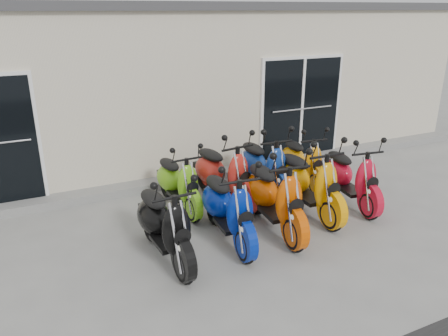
{
  "coord_description": "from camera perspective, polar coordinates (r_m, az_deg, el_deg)",
  "views": [
    {
      "loc": [
        -2.92,
        -5.53,
        3.24
      ],
      "look_at": [
        0.0,
        0.6,
        0.75
      ],
      "focal_mm": 35.0,
      "sensor_mm": 36.0,
      "label": 1
    }
  ],
  "objects": [
    {
      "name": "building",
      "position": [
        11.24,
        -10.36,
        11.44
      ],
      "size": [
        14.0,
        6.0,
        3.2
      ],
      "primitive_type": "cube",
      "color": "beige",
      "rests_on": "ground"
    },
    {
      "name": "scooter_back_blue",
      "position": [
        7.87,
        5.19,
        1.2
      ],
      "size": [
        0.75,
        1.9,
        1.39
      ],
      "primitive_type": null,
      "rotation": [
        0.0,
        0.0,
        -0.04
      ],
      "color": "navy",
      "rests_on": "ground"
    },
    {
      "name": "scooter_front_black",
      "position": [
        5.86,
        -7.9,
        -6.06
      ],
      "size": [
        0.76,
        1.86,
        1.35
      ],
      "primitive_type": null,
      "rotation": [
        0.0,
        0.0,
        0.05
      ],
      "color": "black",
      "rests_on": "ground"
    },
    {
      "name": "roof_cap",
      "position": [
        11.12,
        -10.93,
        20.02
      ],
      "size": [
        14.2,
        6.2,
        0.16
      ],
      "primitive_type": "cube",
      "color": "#3F3F42",
      "rests_on": "building"
    },
    {
      "name": "scooter_front_red",
      "position": [
        7.77,
        16.28,
        -0.1
      ],
      "size": [
        0.91,
        1.86,
        1.32
      ],
      "primitive_type": null,
      "rotation": [
        0.0,
        0.0,
        -0.15
      ],
      "color": "red",
      "rests_on": "ground"
    },
    {
      "name": "scooter_front_orange_b",
      "position": [
        7.22,
        10.98,
        -0.72
      ],
      "size": [
        0.75,
        1.95,
        1.43
      ],
      "primitive_type": null,
      "rotation": [
        0.0,
        0.0,
        -0.02
      ],
      "color": "orange",
      "rests_on": "ground"
    },
    {
      "name": "scooter_back_yellow",
      "position": [
        8.47,
        10.24,
        1.78
      ],
      "size": [
        0.81,
        1.74,
        1.24
      ],
      "primitive_type": null,
      "rotation": [
        0.0,
        0.0,
        -0.12
      ],
      "color": "orange",
      "rests_on": "ground"
    },
    {
      "name": "scooter_front_orange_a",
      "position": [
        6.59,
        6.57,
        -2.46
      ],
      "size": [
        0.88,
        2.01,
        1.44
      ],
      "primitive_type": null,
      "rotation": [
        0.0,
        0.0,
        -0.09
      ],
      "color": "#CE4A02",
      "rests_on": "ground"
    },
    {
      "name": "door_left",
      "position": [
        7.95,
        -26.68,
        3.55
      ],
      "size": [
        1.07,
        0.08,
        2.22
      ],
      "primitive_type": "cube",
      "color": "black",
      "rests_on": "front_step"
    },
    {
      "name": "ground",
      "position": [
        7.04,
        2.12,
        -7.27
      ],
      "size": [
        80.0,
        80.0,
        0.0
      ],
      "primitive_type": "plane",
      "color": "gray",
      "rests_on": "ground"
    },
    {
      "name": "door_right",
      "position": [
        9.68,
        10.04,
        8.04
      ],
      "size": [
        2.02,
        0.08,
        2.22
      ],
      "primitive_type": "cube",
      "color": "black",
      "rests_on": "front_step"
    },
    {
      "name": "scooter_back_green",
      "position": [
        7.34,
        -6.07,
        -0.86
      ],
      "size": [
        0.72,
        1.72,
        1.25
      ],
      "primitive_type": null,
      "rotation": [
        0.0,
        0.0,
        0.06
      ],
      "color": "#69B517",
      "rests_on": "ground"
    },
    {
      "name": "front_step",
      "position": [
        8.69,
        -4.04,
        -1.27
      ],
      "size": [
        14.0,
        0.4,
        0.15
      ],
      "primitive_type": "cube",
      "color": "gray",
      "rests_on": "ground"
    },
    {
      "name": "scooter_back_red",
      "position": [
        7.51,
        -0.13,
        0.35
      ],
      "size": [
        0.94,
        1.97,
        1.4
      ],
      "primitive_type": null,
      "rotation": [
        0.0,
        0.0,
        0.14
      ],
      "color": "red",
      "rests_on": "ground"
    },
    {
      "name": "scooter_front_blue",
      "position": [
        6.26,
        0.48,
        -4.01
      ],
      "size": [
        0.8,
        1.88,
        1.36
      ],
      "primitive_type": null,
      "rotation": [
        0.0,
        0.0,
        -0.07
      ],
      "color": "#031F8F",
      "rests_on": "ground"
    }
  ]
}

